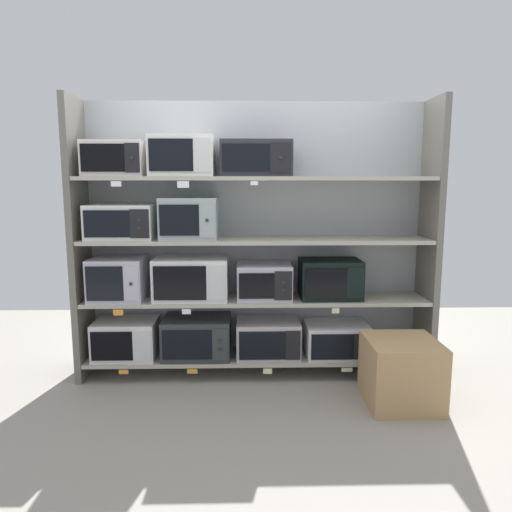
{
  "coord_description": "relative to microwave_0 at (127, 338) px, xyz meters",
  "views": [
    {
      "loc": [
        -0.08,
        -3.67,
        1.55
      ],
      "look_at": [
        0.0,
        0.0,
        0.98
      ],
      "focal_mm": 32.71,
      "sensor_mm": 36.0,
      "label": 1
    }
  ],
  "objects": [
    {
      "name": "microwave_4",
      "position": [
        -0.04,
        -0.0,
        0.5
      ],
      "size": [
        0.42,
        0.44,
        0.33
      ],
      "color": "#B8B2C2",
      "rests_on": "shelf_1"
    },
    {
      "name": "price_tag_7",
      "position": [
        0.03,
        -0.21,
        1.24
      ],
      "size": [
        0.08,
        0.0,
        0.04
      ],
      "primitive_type": "cube",
      "color": "white"
    },
    {
      "name": "microwave_3",
      "position": [
        1.72,
        -0.0,
        -0.02
      ],
      "size": [
        0.51,
        0.39,
        0.26
      ],
      "color": "silver",
      "rests_on": "shelf_0"
    },
    {
      "name": "microwave_6",
      "position": [
        1.12,
        0.0,
        0.47
      ],
      "size": [
        0.43,
        0.41,
        0.28
      ],
      "color": "#B6B1C3",
      "rests_on": "shelf_1"
    },
    {
      "name": "microwave_10",
      "position": [
        -0.02,
        -0.0,
        1.43
      ],
      "size": [
        0.45,
        0.37,
        0.27
      ],
      "color": "silver",
      "rests_on": "shelf_3"
    },
    {
      "name": "upright_right",
      "position": [
        2.45,
        0.0,
        0.8
      ],
      "size": [
        0.05,
        0.41,
        2.21
      ],
      "primitive_type": "cube",
      "color": "#68645B",
      "rests_on": "ground"
    },
    {
      "name": "upright_left",
      "position": [
        -0.34,
        0.0,
        0.8
      ],
      "size": [
        0.05,
        0.41,
        2.21
      ],
      "primitive_type": "cube",
      "color": "#68645B",
      "rests_on": "ground"
    },
    {
      "name": "microwave_1",
      "position": [
        0.57,
        0.0,
        0.01
      ],
      "size": [
        0.54,
        0.41,
        0.32
      ],
      "color": "#2F3334",
      "rests_on": "shelf_0"
    },
    {
      "name": "shelf_2",
      "position": [
        1.06,
        0.0,
        0.8
      ],
      "size": [
        2.73,
        0.41,
        0.03
      ],
      "primitive_type": "cube",
      "color": "#ADA899"
    },
    {
      "name": "shipping_carton",
      "position": [
        2.07,
        -0.56,
        -0.07
      ],
      "size": [
        0.49,
        0.49,
        0.47
      ],
      "primitive_type": "cube",
      "color": "tan",
      "rests_on": "ground"
    },
    {
      "name": "price_tag_1",
      "position": [
        0.55,
        -0.21,
        -0.2
      ],
      "size": [
        0.08,
        0.0,
        0.03
      ],
      "primitive_type": "cube",
      "color": "orange"
    },
    {
      "name": "shelf_1",
      "position": [
        1.06,
        0.0,
        0.32
      ],
      "size": [
        2.73,
        0.41,
        0.03
      ],
      "primitive_type": "cube",
      "color": "#ADA899"
    },
    {
      "name": "price_tag_9",
      "position": [
        1.04,
        -0.21,
        1.25
      ],
      "size": [
        0.05,
        0.0,
        0.03
      ],
      "primitive_type": "cube",
      "color": "white"
    },
    {
      "name": "microwave_9",
      "position": [
        0.54,
        0.0,
        0.98
      ],
      "size": [
        0.44,
        0.43,
        0.32
      ],
      "color": "#97A5A5",
      "rests_on": "shelf_2"
    },
    {
      "name": "shelf_3",
      "position": [
        1.06,
        0.0,
        1.28
      ],
      "size": [
        2.73,
        0.41,
        0.03
      ],
      "primitive_type": "cube",
      "color": "#ADA899"
    },
    {
      "name": "price_tag_0",
      "position": [
        0.02,
        -0.21,
        -0.2
      ],
      "size": [
        0.07,
        0.0,
        0.03
      ],
      "primitive_type": "cube",
      "color": "orange"
    },
    {
      "name": "microwave_2",
      "position": [
        1.15,
        -0.0,
        -0.0
      ],
      "size": [
        0.51,
        0.39,
        0.29
      ],
      "color": "#BBB2B5",
      "rests_on": "shelf_0"
    },
    {
      "name": "ground",
      "position": [
        1.06,
        -1.0,
        -0.32
      ],
      "size": [
        6.73,
        6.0,
        0.02
      ],
      "primitive_type": "cube",
      "color": "gray"
    },
    {
      "name": "microwave_7",
      "position": [
        1.65,
        0.0,
        0.49
      ],
      "size": [
        0.48,
        0.36,
        0.31
      ],
      "color": "black",
      "rests_on": "shelf_1"
    },
    {
      "name": "microwave_11",
      "position": [
        0.49,
        -0.0,
        1.45
      ],
      "size": [
        0.48,
        0.41,
        0.31
      ],
      "color": "white",
      "rests_on": "shelf_3"
    },
    {
      "name": "price_tag_6",
      "position": [
        1.66,
        -0.21,
        0.28
      ],
      "size": [
        0.06,
        0.0,
        0.04
      ],
      "primitive_type": "cube",
      "color": "beige"
    },
    {
      "name": "microwave_0",
      "position": [
        0.0,
        0.0,
        0.0
      ],
      "size": [
        0.49,
        0.39,
        0.3
      ],
      "color": "silver",
      "rests_on": "shelf_0"
    },
    {
      "name": "microwave_8",
      "position": [
        0.01,
        -0.0,
        0.95
      ],
      "size": [
        0.51,
        0.41,
        0.27
      ],
      "color": "silver",
      "rests_on": "shelf_2"
    },
    {
      "name": "price_tag_8",
      "position": [
        0.52,
        -0.21,
        1.24
      ],
      "size": [
        0.09,
        0.0,
        0.05
      ],
      "primitive_type": "cube",
      "color": "white"
    },
    {
      "name": "price_tag_5",
      "position": [
        0.52,
        -0.21,
        0.28
      ],
      "size": [
        0.07,
        0.0,
        0.04
      ],
      "primitive_type": "cube",
      "color": "white"
    },
    {
      "name": "price_tag_4",
      "position": [
        0.0,
        -0.21,
        0.27
      ],
      "size": [
        0.07,
        0.0,
        0.05
      ],
      "primitive_type": "cube",
      "color": "orange"
    },
    {
      "name": "microwave_5",
      "position": [
        0.54,
        -0.0,
        0.5
      ],
      "size": [
        0.58,
        0.41,
        0.33
      ],
      "color": "silver",
      "rests_on": "shelf_1"
    },
    {
      "name": "shelf_0",
      "position": [
        1.06,
        0.0,
        -0.17
      ],
      "size": [
        2.73,
        0.41,
        0.03
      ],
      "primitive_type": "cube",
      "color": "#ADA899",
      "rests_on": "ground"
    },
    {
      "name": "price_tag_3",
      "position": [
        1.77,
        -0.21,
        -0.2
      ],
      "size": [
        0.09,
        0.0,
        0.03
      ],
      "primitive_type": "cube",
      "color": "beige"
    },
    {
      "name": "price_tag_2",
      "position": [
        1.14,
        -0.21,
        -0.21
      ],
      "size": [
        0.07,
        0.0,
        0.04
      ],
      "primitive_type": "cube",
      "color": "beige"
    },
    {
      "name": "back_panel",
      "position": [
        1.06,
        0.23,
        0.8
      ],
      "size": [
        2.93,
        0.04,
        2.21
      ],
      "primitive_type": "cube",
      "color": "#9EA3A8",
      "rests_on": "ground"
    },
    {
      "name": "microwave_12",
      "position": [
        1.05,
        0.0,
        1.43
      ],
      "size": [
        0.54,
        0.35,
        0.27
      ],
      "color": "#29292F",
      "rests_on": "shelf_3"
    }
  ]
}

